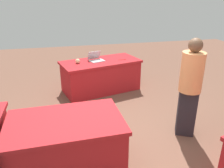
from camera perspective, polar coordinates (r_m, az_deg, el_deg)
The scene contains 7 objects.
ground_plane at distance 3.63m, azimuth -0.92°, elevation -14.95°, with size 14.40×14.40×0.00m, color brown.
table_foreground at distance 5.37m, azimuth -2.82°, elevation 2.10°, with size 1.93×1.24×0.72m.
table_back_left at distance 3.08m, azimuth -11.21°, elevation -14.63°, with size 1.45×0.95×0.72m.
person_attendee_browsing at distance 3.67m, azimuth 18.96°, elevation -0.07°, with size 0.45×0.45×1.59m.
laptop_silver at distance 5.27m, azimuth -3.97°, elevation 6.23°, with size 0.40×0.38×0.21m.
yarn_ball at distance 5.11m, azimuth -8.56°, elevation 5.68°, with size 0.10×0.10×0.10m, color beige.
scissors_red at distance 5.35m, azimuth 2.56°, elevation 6.12°, with size 0.18×0.04×0.01m, color red.
Camera 1 is at (0.62, 2.84, 2.17)m, focal length 36.59 mm.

